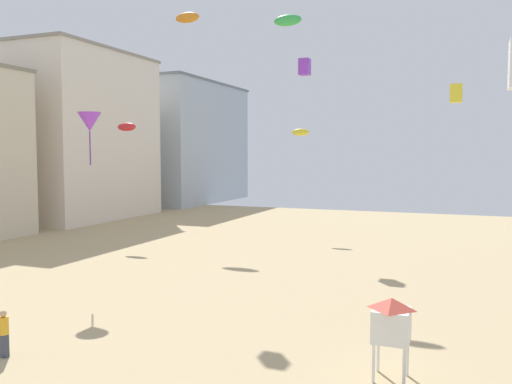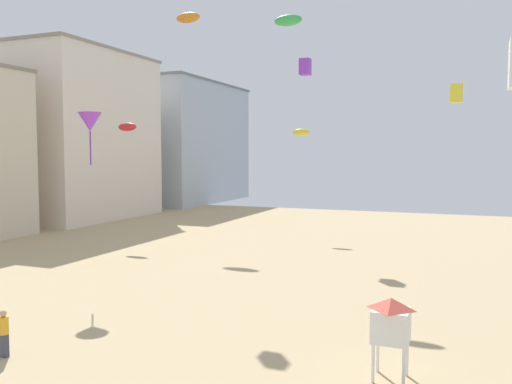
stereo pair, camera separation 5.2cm
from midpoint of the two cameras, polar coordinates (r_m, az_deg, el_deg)
boardwalk_hotel_mid at (r=61.39m, az=-18.74°, el=5.69°), size 11.87×16.64×17.76m
boardwalk_hotel_far at (r=79.50m, az=-8.25°, el=5.19°), size 13.65×21.80×17.04m
kite_flyer at (r=20.73m, az=-25.19°, el=-13.20°), size 0.34×0.34×1.64m
lifeguard_stand at (r=17.36m, az=14.24°, el=-13.13°), size 1.10×1.10×2.55m
kite_orange_parafoil at (r=51.08m, az=-7.20°, el=17.92°), size 2.40×0.67×0.93m
kite_red_parafoil at (r=45.12m, az=-13.49°, el=6.75°), size 1.74×0.48×0.68m
kite_purple_delta at (r=29.92m, az=-17.20°, el=7.13°), size 1.23×1.23×2.80m
kite_purple_box_2 at (r=41.31m, az=5.29°, el=13.11°), size 0.78×0.78×1.22m
kite_green_parafoil at (r=33.67m, az=3.48°, el=17.76°), size 1.74×0.48×0.68m
kite_yellow_parafoil at (r=46.84m, az=4.85°, el=6.35°), size 1.56×0.43×0.61m
kite_yellow_box at (r=27.61m, az=20.60°, el=9.80°), size 0.55×0.55×0.87m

